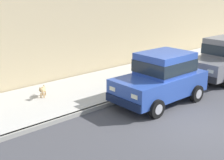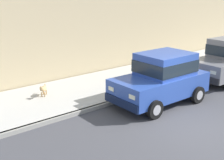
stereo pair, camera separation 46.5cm
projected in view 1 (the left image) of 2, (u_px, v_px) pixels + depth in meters
ground_plane at (201, 125)px, 9.45m from camera, size 80.00×80.00×0.00m
curb at (130, 97)px, 11.71m from camera, size 0.16×64.00×0.14m
sidewalk at (100, 86)px, 12.99m from camera, size 3.60×64.00×0.14m
car_blue_hatchback at (162, 77)px, 11.12m from camera, size 2.00×3.82×1.88m
dog_tan at (43, 90)px, 11.40m from camera, size 0.61×0.52×0.49m
building_facade at (140, 18)px, 16.76m from camera, size 0.50×20.00×5.05m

